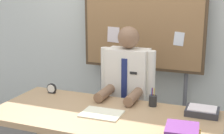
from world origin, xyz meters
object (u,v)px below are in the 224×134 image
object	(u,v)px
bulletin_board	(143,19)
pen_holder	(153,101)
person	(127,102)
desk_clock	(52,89)
desk	(104,123)
paper_tray	(202,111)
open_notebook	(102,114)
book_stack	(182,134)

from	to	relation	value
bulletin_board	pen_holder	size ratio (longest dim) A/B	12.64
person	desk_clock	size ratio (longest dim) A/B	14.36
person	pen_holder	distance (m)	0.45
desk	person	size ratio (longest dim) A/B	1.33
paper_tray	pen_holder	bearing A→B (deg)	174.63
person	open_notebook	size ratio (longest dim) A/B	4.27
desk_clock	paper_tray	bearing A→B (deg)	-0.66
pen_holder	bulletin_board	bearing A→B (deg)	113.63
paper_tray	desk_clock	bearing A→B (deg)	179.34
paper_tray	open_notebook	bearing A→B (deg)	-158.54
person	paper_tray	distance (m)	0.82
person	bulletin_board	size ratio (longest dim) A/B	0.69
person	bulletin_board	bearing A→B (deg)	89.98
desk	bulletin_board	world-z (taller)	bulletin_board
desk	paper_tray	xyz separation A→B (m)	(0.75, 0.28, 0.11)
bulletin_board	book_stack	world-z (taller)	bulletin_board
person	bulletin_board	xyz separation A→B (m)	(0.00, 0.47, 0.77)
book_stack	open_notebook	bearing A→B (deg)	160.95
open_notebook	pen_holder	xyz separation A→B (m)	(0.34, 0.34, 0.04)
desk	pen_holder	size ratio (longest dim) A/B	11.58
pen_holder	paper_tray	distance (m)	0.42
book_stack	paper_tray	size ratio (longest dim) A/B	1.10
bulletin_board	open_notebook	distance (m)	1.27
desk	desk_clock	distance (m)	0.75
desk_clock	paper_tray	world-z (taller)	desk_clock
book_stack	desk	bearing A→B (deg)	159.16
person	pen_holder	bearing A→B (deg)	-40.41
desk	book_stack	distance (m)	0.73
desk	person	bearing A→B (deg)	90.00
book_stack	desk_clock	bearing A→B (deg)	157.80
book_stack	pen_holder	bearing A→B (deg)	121.13
person	desk_clock	distance (m)	0.75
bulletin_board	book_stack	xyz separation A→B (m)	(0.67, -1.32, -0.62)
paper_tray	bulletin_board	bearing A→B (deg)	133.55
person	open_notebook	distance (m)	0.62
book_stack	paper_tray	world-z (taller)	book_stack
desk	book_stack	world-z (taller)	book_stack
person	book_stack	bearing A→B (deg)	-51.68
pen_holder	paper_tray	size ratio (longest dim) A/B	0.62
person	open_notebook	world-z (taller)	person
desk_clock	paper_tray	xyz separation A→B (m)	(1.42, -0.02, -0.02)
book_stack	desk_clock	xyz separation A→B (m)	(-1.35, 0.55, -0.01)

